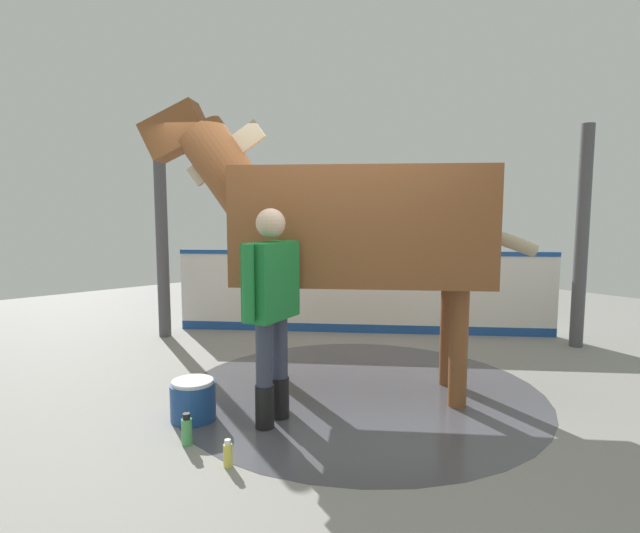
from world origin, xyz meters
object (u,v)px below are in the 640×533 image
(handler, at_px, (272,300))
(bottle_spray, at_px, (187,430))
(wash_bucket, at_px, (193,400))
(bottle_shampoo, at_px, (228,454))
(horse, at_px, (349,224))

(handler, relative_size, bottle_spray, 7.28)
(wash_bucket, xyz_separation_m, bottle_shampoo, (-0.86, 0.18, -0.08))
(horse, bearing_deg, bottle_shampoo, 63.79)
(bottle_shampoo, height_order, bottle_spray, bottle_spray)
(handler, bearing_deg, bottle_spray, -118.52)
(horse, bearing_deg, handler, 53.67)
(horse, height_order, handler, horse)
(handler, bearing_deg, horse, 76.45)
(wash_bucket, bearing_deg, handler, -136.25)
(handler, height_order, wash_bucket, handler)
(bottle_shampoo, bearing_deg, horse, -72.41)
(horse, relative_size, bottle_spray, 11.60)
(wash_bucket, distance_m, bottle_spray, 0.46)
(handler, height_order, bottle_shampoo, handler)
(handler, bearing_deg, bottle_shampoo, -80.17)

